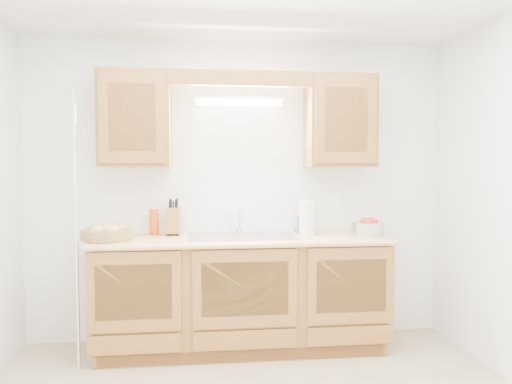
{
  "coord_description": "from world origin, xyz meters",
  "views": [
    {
      "loc": [
        -0.34,
        -2.71,
        1.46
      ],
      "look_at": [
        0.08,
        0.85,
        1.27
      ],
      "focal_mm": 35.0,
      "sensor_mm": 36.0,
      "label": 1
    }
  ],
  "objects": [
    {
      "name": "room",
      "position": [
        0.0,
        0.0,
        1.25
      ],
      "size": [
        3.52,
        3.5,
        2.5
      ],
      "color": "tan",
      "rests_on": "ground"
    },
    {
      "name": "base_cabinets",
      "position": [
        0.0,
        1.2,
        0.44
      ],
      "size": [
        2.2,
        0.6,
        0.86
      ],
      "primitive_type": "cube",
      "color": "olive",
      "rests_on": "ground"
    },
    {
      "name": "countertop",
      "position": [
        0.0,
        1.19,
        0.88
      ],
      "size": [
        2.3,
        0.63,
        0.04
      ],
      "primitive_type": "cube",
      "color": "#E6B679",
      "rests_on": "base_cabinets"
    },
    {
      "name": "upper_cabinet_left",
      "position": [
        -0.83,
        1.33,
        1.83
      ],
      "size": [
        0.55,
        0.33,
        0.75
      ],
      "primitive_type": "cube",
      "color": "olive",
      "rests_on": "room"
    },
    {
      "name": "upper_cabinet_right",
      "position": [
        0.83,
        1.33,
        1.83
      ],
      "size": [
        0.55,
        0.33,
        0.75
      ],
      "primitive_type": "cube",
      "color": "olive",
      "rests_on": "room"
    },
    {
      "name": "valance",
      "position": [
        0.0,
        1.19,
        2.14
      ],
      "size": [
        2.2,
        0.05,
        0.12
      ],
      "primitive_type": "cube",
      "color": "olive",
      "rests_on": "room"
    },
    {
      "name": "fluorescent_fixture",
      "position": [
        0.0,
        1.42,
        2.0
      ],
      "size": [
        0.76,
        0.08,
        0.08
      ],
      "color": "white",
      "rests_on": "room"
    },
    {
      "name": "sink",
      "position": [
        0.0,
        1.21,
        0.83
      ],
      "size": [
        0.84,
        0.46,
        0.36
      ],
      "color": "#9E9EA3",
      "rests_on": "countertop"
    },
    {
      "name": "wire_shelf_pole",
      "position": [
        -1.2,
        0.94,
        1.0
      ],
      "size": [
        0.03,
        0.03,
        2.0
      ],
      "primitive_type": "cylinder",
      "color": "silver",
      "rests_on": "ground"
    },
    {
      "name": "outlet_plate",
      "position": [
        0.95,
        1.49,
        1.15
      ],
      "size": [
        0.08,
        0.01,
        0.12
      ],
      "primitive_type": "cube",
      "color": "white",
      "rests_on": "room"
    },
    {
      "name": "fruit_basket",
      "position": [
        -1.03,
        1.15,
        0.95
      ],
      "size": [
        0.45,
        0.45,
        0.12
      ],
      "rotation": [
        0.0,
        0.0,
        -0.23
      ],
      "color": "#B48648",
      "rests_on": "countertop"
    },
    {
      "name": "knife_block",
      "position": [
        -0.54,
        1.37,
        1.01
      ],
      "size": [
        0.12,
        0.18,
        0.31
      ],
      "rotation": [
        0.0,
        0.0,
        -0.07
      ],
      "color": "olive",
      "rests_on": "countertop"
    },
    {
      "name": "orange_canister",
      "position": [
        -0.7,
        1.39,
        1.01
      ],
      "size": [
        0.1,
        0.1,
        0.23
      ],
      "rotation": [
        0.0,
        0.0,
        -0.4
      ],
      "color": "#CC430B",
      "rests_on": "countertop"
    },
    {
      "name": "soap_bottle",
      "position": [
        0.54,
        1.36,
        1.01
      ],
      "size": [
        0.13,
        0.13,
        0.22
      ],
      "primitive_type": "imported",
      "rotation": [
        0.0,
        0.0,
        -0.4
      ],
      "color": "blue",
      "rests_on": "countertop"
    },
    {
      "name": "sponge",
      "position": [
        0.54,
        1.44,
        0.91
      ],
      "size": [
        0.13,
        0.09,
        0.02
      ],
      "rotation": [
        0.0,
        0.0,
        0.2
      ],
      "color": "#CC333F",
      "rests_on": "countertop"
    },
    {
      "name": "paper_towel",
      "position": [
        0.54,
        1.25,
        1.04
      ],
      "size": [
        0.16,
        0.16,
        0.33
      ],
      "rotation": [
        0.0,
        0.0,
        0.01
      ],
      "color": "silver",
      "rests_on": "countertop"
    },
    {
      "name": "apple_bowl",
      "position": [
        1.03,
        1.19,
        0.96
      ],
      "size": [
        0.29,
        0.29,
        0.14
      ],
      "rotation": [
        0.0,
        0.0,
        0.07
      ],
      "color": "silver",
      "rests_on": "countertop"
    }
  ]
}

